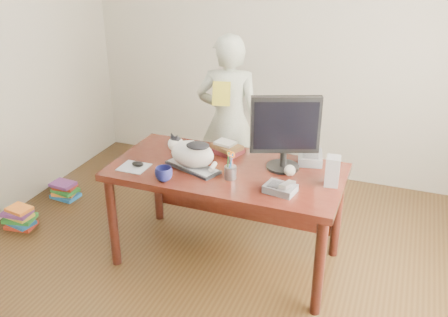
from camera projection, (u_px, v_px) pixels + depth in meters
room at (188, 114)px, 2.68m from camera, size 4.50×4.50×4.50m
desk at (230, 183)px, 3.57m from camera, size 1.60×0.80×0.75m
keyboard at (193, 167)px, 3.44m from camera, size 0.43×0.29×0.02m
cat at (191, 152)px, 3.40m from camera, size 0.39×0.29×0.23m
monitor at (285, 129)px, 3.31m from camera, size 0.45×0.29×0.52m
pen_cup at (230, 171)px, 3.29m from camera, size 0.11×0.11×0.20m
mousepad at (134, 167)px, 3.46m from camera, size 0.19×0.18×0.00m
mouse at (138, 164)px, 3.46m from camera, size 0.09×0.06×0.04m
coffee_mug at (164, 174)px, 3.27m from camera, size 0.16×0.16×0.09m
phone at (281, 188)px, 3.13m from camera, size 0.21×0.17×0.09m
speaker at (332, 171)px, 3.19m from camera, size 0.10×0.11×0.20m
baseball at (290, 170)px, 3.33m from camera, size 0.08×0.08×0.08m
book_stack at (226, 148)px, 3.67m from camera, size 0.26×0.23×0.08m
calculator at (310, 158)px, 3.54m from camera, size 0.21×0.25×0.07m
person at (229, 121)px, 4.28m from camera, size 0.62×0.47×1.51m
held_book at (221, 94)px, 4.01m from camera, size 0.16×0.11×0.20m
book_pile_a at (20, 218)px, 4.12m from camera, size 0.27×0.22×0.18m
book_pile_b at (65, 190)px, 4.58m from camera, size 0.26×0.20×0.15m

